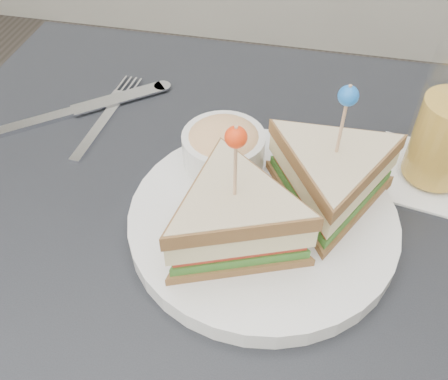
# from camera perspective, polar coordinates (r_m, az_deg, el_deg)

# --- Properties ---
(table) EXTENTS (0.80, 0.80, 0.75)m
(table) POSITION_cam_1_polar(r_m,az_deg,el_deg) (0.61, -1.13, -8.85)
(table) COLOR black
(table) RESTS_ON ground
(plate_meal) EXTENTS (0.34, 0.33, 0.17)m
(plate_meal) POSITION_cam_1_polar(r_m,az_deg,el_deg) (0.52, 5.58, -0.77)
(plate_meal) COLOR white
(plate_meal) RESTS_ON table
(cutlery_fork) EXTENTS (0.03, 0.19, 0.01)m
(cutlery_fork) POSITION_cam_1_polar(r_m,az_deg,el_deg) (0.72, -12.92, 8.72)
(cutlery_fork) COLOR white
(cutlery_fork) RESTS_ON table
(cutlery_knife) EXTENTS (0.20, 0.17, 0.01)m
(cutlery_knife) POSITION_cam_1_polar(r_m,az_deg,el_deg) (0.73, -16.09, 8.84)
(cutlery_knife) COLOR silver
(cutlery_knife) RESTS_ON table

